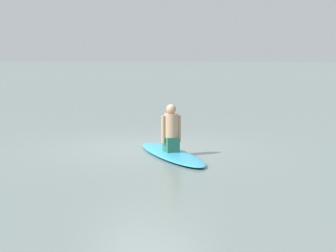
# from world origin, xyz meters

# --- Properties ---
(ground_plane) EXTENTS (400.00, 400.00, 0.00)m
(ground_plane) POSITION_xyz_m (0.00, 0.00, 0.00)
(ground_plane) COLOR slate
(surfboard) EXTENTS (2.52, 2.86, 0.09)m
(surfboard) POSITION_xyz_m (0.58, 0.98, 0.04)
(surfboard) COLOR #339EC6
(surfboard) RESTS_ON ground
(person_paddler) EXTENTS (0.39, 0.40, 0.95)m
(person_paddler) POSITION_xyz_m (0.58, 0.98, 0.52)
(person_paddler) COLOR #26664C
(person_paddler) RESTS_ON surfboard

